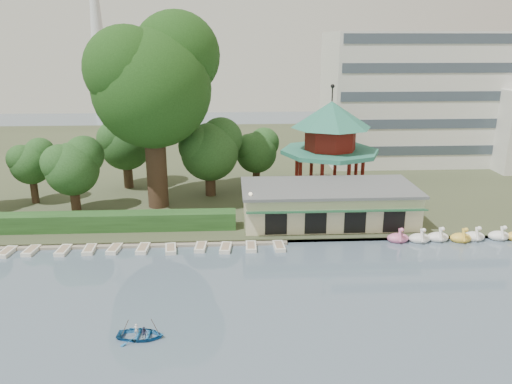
{
  "coord_description": "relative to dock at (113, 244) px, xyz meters",
  "views": [
    {
      "loc": [
        -0.49,
        -28.52,
        19.29
      ],
      "look_at": [
        2.0,
        18.0,
        5.0
      ],
      "focal_mm": 35.0,
      "sensor_mm": 36.0,
      "label": 1
    }
  ],
  "objects": [
    {
      "name": "small_trees",
      "position": [
        -0.09,
        14.57,
        6.0
      ],
      "size": [
        38.92,
        16.44,
        9.78
      ],
      "color": "#3A281C",
      "rests_on": "shore"
    },
    {
      "name": "office_building",
      "position": [
        44.67,
        31.8,
        9.61
      ],
      "size": [
        38.0,
        18.0,
        20.0
      ],
      "color": "silver",
      "rests_on": "shore"
    },
    {
      "name": "boathouse",
      "position": [
        22.0,
        4.77,
        2.25
      ],
      "size": [
        18.6,
        9.39,
        3.9
      ],
      "color": "beige",
      "rests_on": "shore"
    },
    {
      "name": "swan_boats",
      "position": [
        36.28,
        -0.64,
        0.28
      ],
      "size": [
        19.08,
        2.15,
        1.92
      ],
      "color": "pink",
      "rests_on": "ground"
    },
    {
      "name": "moored_rowboats",
      "position": [
        0.58,
        -1.35,
        0.06
      ],
      "size": [
        32.34,
        2.74,
        0.36
      ],
      "color": "silver",
      "rests_on": "ground"
    },
    {
      "name": "pavilion",
      "position": [
        24.0,
        14.8,
        7.36
      ],
      "size": [
        12.4,
        12.4,
        13.5
      ],
      "color": "beige",
      "rests_on": "shore"
    },
    {
      "name": "ground_plane",
      "position": [
        12.0,
        -17.2,
        -0.12
      ],
      "size": [
        220.0,
        220.0,
        0.0
      ],
      "primitive_type": "plane",
      "color": "slate",
      "rests_on": "ground"
    },
    {
      "name": "dock",
      "position": [
        0.0,
        0.0,
        0.0
      ],
      "size": [
        34.0,
        1.6,
        0.24
      ],
      "primitive_type": "cube",
      "color": "gray",
      "rests_on": "ground"
    },
    {
      "name": "embankment",
      "position": [
        12.0,
        0.1,
        0.03
      ],
      "size": [
        220.0,
        0.6,
        0.3
      ],
      "primitive_type": "cube",
      "color": "gray",
      "rests_on": "ground"
    },
    {
      "name": "lamp_post",
      "position": [
        13.5,
        1.8,
        3.22
      ],
      "size": [
        0.36,
        0.36,
        4.28
      ],
      "color": "black",
      "rests_on": "shore"
    },
    {
      "name": "big_tree",
      "position": [
        3.18,
        11.01,
        15.07
      ],
      "size": [
        14.49,
        13.5,
        22.12
      ],
      "color": "#3A281C",
      "rests_on": "shore"
    },
    {
      "name": "hedge",
      "position": [
        -3.0,
        3.3,
        1.18
      ],
      "size": [
        30.0,
        2.0,
        1.8
      ],
      "primitive_type": "cube",
      "color": "#265021",
      "rests_on": "shore"
    },
    {
      "name": "rowboat_with_passengers",
      "position": [
        5.3,
        -16.08,
        0.34
      ],
      "size": [
        4.66,
        3.52,
        2.01
      ],
      "color": "#1E65A3",
      "rests_on": "ground"
    },
    {
      "name": "shore",
      "position": [
        12.0,
        34.8,
        0.08
      ],
      "size": [
        220.0,
        70.0,
        0.4
      ],
      "primitive_type": "cube",
      "color": "#424930",
      "rests_on": "ground"
    }
  ]
}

